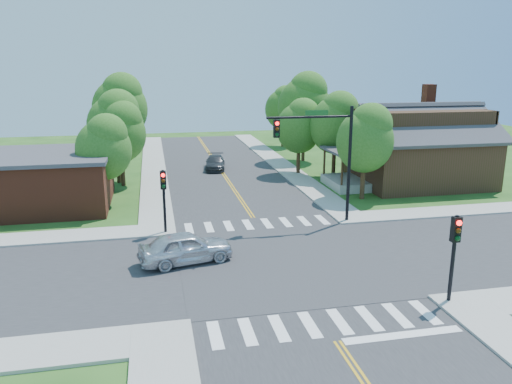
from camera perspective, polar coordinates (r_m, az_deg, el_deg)
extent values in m
plane|color=#224A17|center=(25.16, 3.12, -8.06)|extent=(100.00, 100.00, 0.00)
cube|color=#2D2D30|center=(25.15, 3.12, -8.02)|extent=(10.00, 90.00, 0.04)
cube|color=#2D2D30|center=(25.15, 3.12, -8.01)|extent=(90.00, 10.00, 0.04)
cube|color=#2D2D30|center=(25.16, 3.12, -8.06)|extent=(10.20, 10.20, 0.06)
cube|color=#9E9B93|center=(49.90, 2.54, 3.40)|extent=(2.20, 40.00, 0.14)
cube|color=#9E9B93|center=(48.39, -11.61, 2.77)|extent=(2.20, 40.00, 0.14)
cube|color=white|center=(30.26, -7.67, -4.14)|extent=(0.45, 2.00, 0.01)
cube|color=white|center=(30.35, -5.40, -4.01)|extent=(0.45, 2.00, 0.01)
cube|color=white|center=(30.50, -3.16, -3.87)|extent=(0.45, 2.00, 0.01)
cube|color=white|center=(30.69, -0.94, -3.73)|extent=(0.45, 2.00, 0.01)
cube|color=white|center=(30.93, 1.25, -3.59)|extent=(0.45, 2.00, 0.01)
cube|color=white|center=(31.21, 3.40, -3.45)|extent=(0.45, 2.00, 0.01)
cube|color=white|center=(31.53, 5.51, -3.30)|extent=(0.45, 2.00, 0.01)
cube|color=white|center=(31.90, 7.57, -3.15)|extent=(0.45, 2.00, 0.01)
cube|color=white|center=(18.94, -4.69, -15.97)|extent=(0.45, 2.00, 0.01)
cube|color=white|center=(19.10, -0.98, -15.64)|extent=(0.45, 2.00, 0.01)
cube|color=white|center=(19.33, 2.64, -15.26)|extent=(0.45, 2.00, 0.01)
cube|color=white|center=(19.63, 6.16, -14.84)|extent=(0.45, 2.00, 0.01)
cube|color=white|center=(20.00, 9.54, -14.38)|extent=(0.45, 2.00, 0.01)
cube|color=white|center=(20.43, 12.77, -13.89)|extent=(0.45, 2.00, 0.01)
cube|color=white|center=(20.92, 15.85, -13.39)|extent=(0.45, 2.00, 0.01)
cube|color=white|center=(21.47, 18.77, -12.87)|extent=(0.45, 2.00, 0.01)
cube|color=gold|center=(49.98, -4.73, 3.35)|extent=(0.10, 37.50, 0.01)
cube|color=gold|center=(50.00, -4.50, 3.36)|extent=(0.10, 37.50, 0.01)
cube|color=white|center=(19.65, 16.43, -15.51)|extent=(4.60, 0.45, 0.09)
cylinder|color=black|center=(30.96, 10.60, 2.99)|extent=(0.20, 0.20, 7.20)
cylinder|color=black|center=(29.62, 6.16, 8.51)|extent=(5.20, 0.14, 0.14)
cube|color=#19591E|center=(29.68, 6.95, 8.99)|extent=(1.40, 0.04, 0.30)
cube|color=black|center=(29.15, 2.35, 7.25)|extent=(0.34, 0.28, 1.05)
sphere|color=#FF0C0C|center=(28.94, 2.44, 7.83)|extent=(0.22, 0.22, 0.22)
sphere|color=#3F2605|center=(28.98, 2.44, 7.20)|extent=(0.22, 0.22, 0.22)
sphere|color=#05330F|center=(29.03, 2.43, 6.57)|extent=(0.22, 0.22, 0.22)
cylinder|color=black|center=(21.90, 21.56, -7.26)|extent=(0.16, 0.16, 3.80)
cube|color=black|center=(21.46, 21.88, -3.97)|extent=(0.34, 0.28, 1.05)
sphere|color=#FF0C0C|center=(21.24, 22.21, -3.30)|extent=(0.22, 0.22, 0.22)
sphere|color=#3F2605|center=(21.33, 22.13, -4.12)|extent=(0.22, 0.22, 0.22)
sphere|color=#05330F|center=(21.43, 22.05, -4.93)|extent=(0.22, 0.22, 0.22)
cylinder|color=black|center=(29.09, -10.45, -1.19)|extent=(0.16, 0.16, 3.80)
cube|color=black|center=(28.76, -10.57, 1.35)|extent=(0.34, 0.28, 1.05)
sphere|color=#FF0C0C|center=(28.53, -10.59, 1.89)|extent=(0.22, 0.22, 0.22)
sphere|color=#3F2605|center=(28.60, -10.56, 1.27)|extent=(0.22, 0.22, 0.22)
sphere|color=#05330F|center=(28.67, -10.53, 0.64)|extent=(0.22, 0.22, 0.22)
cube|color=#372513|center=(43.05, 18.07, 3.53)|extent=(10.00, 8.00, 4.00)
cube|color=#9E9B93|center=(40.65, 10.15, 1.04)|extent=(2.60, 4.50, 0.70)
cylinder|color=#372513|center=(38.17, 9.80, 2.10)|extent=(0.18, 0.18, 2.50)
cylinder|color=#372513|center=(41.83, 7.81, 3.26)|extent=(0.18, 0.18, 2.50)
cube|color=#38383D|center=(40.14, 10.31, 4.65)|extent=(2.80, 4.80, 0.18)
cube|color=maroon|center=(47.04, 18.79, 6.28)|extent=(0.90, 0.90, 7.11)
cube|color=maroon|center=(37.39, -24.07, 1.02)|extent=(10.00, 8.00, 3.50)
cube|color=#38383D|center=(37.05, -24.36, 3.81)|extent=(10.40, 8.40, 0.25)
cylinder|color=#382314|center=(37.16, 12.09, 1.19)|extent=(0.34, 0.34, 2.61)
ellipsoid|color=#2A591A|center=(36.61, 12.34, 5.69)|extent=(4.12, 3.91, 4.53)
sphere|color=#2A591A|center=(36.39, 13.00, 7.57)|extent=(3.02, 3.02, 3.02)
cylinder|color=#382314|center=(43.65, 8.87, 3.41)|extent=(0.34, 0.34, 2.79)
ellipsoid|color=#2A591A|center=(43.17, 9.03, 7.53)|extent=(4.40, 4.18, 4.84)
sphere|color=#2A591A|center=(42.96, 9.57, 9.24)|extent=(3.23, 3.23, 3.23)
cylinder|color=#382314|center=(51.07, 5.42, 5.43)|extent=(0.34, 0.34, 3.34)
ellipsoid|color=#2A591A|center=(50.61, 5.52, 9.66)|extent=(5.28, 5.01, 5.81)
sphere|color=#2A591A|center=(50.41, 5.97, 11.43)|extent=(3.87, 3.87, 3.87)
cylinder|color=#382314|center=(59.96, 3.06, 6.50)|extent=(0.34, 0.34, 2.70)
ellipsoid|color=#2A591A|center=(59.61, 3.10, 9.40)|extent=(4.26, 4.04, 4.68)
sphere|color=#2A591A|center=(59.40, 3.45, 10.61)|extent=(3.12, 3.12, 3.12)
cylinder|color=#382314|center=(36.26, -16.70, 0.39)|extent=(0.34, 0.34, 2.39)
ellipsoid|color=#2A591A|center=(35.73, -17.01, 4.61)|extent=(3.78, 3.59, 4.15)
sphere|color=#2A591A|center=(35.34, -16.69, 6.39)|extent=(2.77, 2.77, 2.77)
cylinder|color=#382314|center=(42.86, -15.47, 2.91)|extent=(0.34, 0.34, 2.87)
ellipsoid|color=#2A591A|center=(42.36, -15.77, 7.22)|extent=(4.54, 4.31, 4.99)
sphere|color=#2A591A|center=(42.01, -15.50, 9.05)|extent=(3.33, 3.33, 3.33)
cylinder|color=#382314|center=(50.71, -15.00, 4.92)|extent=(0.34, 0.34, 3.31)
ellipsoid|color=#2A591A|center=(50.26, -15.28, 9.14)|extent=(5.23, 4.97, 5.75)
sphere|color=#2A591A|center=(49.94, -15.07, 10.93)|extent=(3.84, 3.84, 3.84)
cylinder|color=#382314|center=(59.91, -14.22, 5.87)|extent=(0.34, 0.34, 2.27)
ellipsoid|color=#2A591A|center=(59.60, -14.37, 8.31)|extent=(3.59, 3.41, 3.95)
sphere|color=#2A591A|center=(59.29, -14.15, 9.34)|extent=(2.63, 2.63, 2.63)
cylinder|color=#382314|center=(44.74, 4.85, 3.63)|extent=(0.34, 0.34, 2.53)
ellipsoid|color=#2A591A|center=(44.29, 4.93, 7.27)|extent=(3.99, 3.79, 4.39)
sphere|color=#2A591A|center=(44.05, 5.42, 8.79)|extent=(2.93, 2.93, 2.93)
cylinder|color=#382314|center=(41.75, -14.99, 2.43)|extent=(0.34, 0.34, 2.56)
ellipsoid|color=#2A591A|center=(41.27, -15.26, 6.37)|extent=(4.05, 3.84, 4.45)
sphere|color=#2A591A|center=(40.91, -14.96, 8.04)|extent=(2.97, 2.97, 2.97)
imported|color=silver|center=(25.05, -8.04, -6.35)|extent=(3.76, 5.39, 1.58)
imported|color=#313336|center=(46.80, -4.69, 3.32)|extent=(3.02, 4.84, 1.26)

